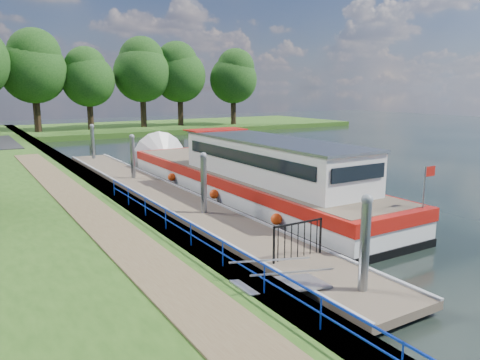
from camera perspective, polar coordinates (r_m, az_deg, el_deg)
ground at (r=13.34m, az=13.02°, el=-13.71°), size 160.00×160.00×0.00m
bank_edge at (r=24.84m, az=-16.55°, el=-1.29°), size 1.10×90.00×0.78m
far_bank at (r=64.16m, az=-12.62°, el=6.21°), size 60.00×18.00×0.60m
footpath at (r=17.71m, az=-16.48°, el=-4.85°), size 1.60×40.00×0.05m
blue_fence at (r=13.62m, az=-4.21°, el=-6.99°), size 0.04×18.04×0.72m
pontoon at (r=23.81m, az=-9.33°, el=-2.00°), size 2.50×30.00×0.56m
mooring_piles at (r=23.58m, az=-9.41°, el=0.59°), size 0.30×27.30×3.55m
gangway at (r=12.32m, az=5.15°, el=-12.44°), size 2.58×1.00×0.92m
gate_panel at (r=14.45m, az=7.09°, el=-6.64°), size 1.85×0.05×1.15m
barge at (r=24.12m, az=-0.36°, el=0.51°), size 4.36×21.15×4.78m
horizon_trees at (r=57.69m, az=-25.03°, el=12.54°), size 54.38×10.03×12.87m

